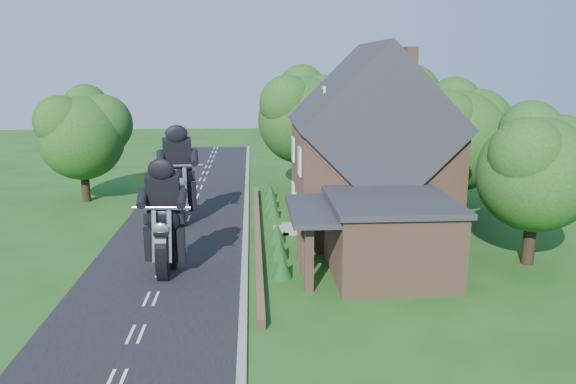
{
  "coord_description": "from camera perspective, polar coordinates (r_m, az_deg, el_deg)",
  "views": [
    {
      "loc": [
        4.06,
        -23.98,
        8.97
      ],
      "look_at": [
        5.84,
        3.5,
        2.8
      ],
      "focal_mm": 35.0,
      "sensor_mm": 36.0,
      "label": 1
    }
  ],
  "objects": [
    {
      "name": "shrub_e",
      "position": [
        36.49,
        -1.66,
        -0.72
      ],
      "size": [
        0.9,
        0.9,
        1.1
      ],
      "primitive_type": "cone",
      "color": "#133D16",
      "rests_on": "ground"
    },
    {
      "name": "road",
      "position": [
        25.92,
        -12.61,
        -7.91
      ],
      "size": [
        7.0,
        80.0,
        0.02
      ],
      "primitive_type": "cube",
      "color": "black",
      "rests_on": "ground"
    },
    {
      "name": "shrub_c",
      "position": [
        29.25,
        -1.13,
        -4.11
      ],
      "size": [
        0.9,
        0.9,
        1.1
      ],
      "primitive_type": "cone",
      "color": "#133D16",
      "rests_on": "ground"
    },
    {
      "name": "kerb",
      "position": [
        25.59,
        -4.44,
        -7.79
      ],
      "size": [
        0.3,
        80.0,
        0.12
      ],
      "primitive_type": "cube",
      "color": "gray",
      "rests_on": "ground"
    },
    {
      "name": "motorcycle_lead",
      "position": [
        25.24,
        -12.26,
        -6.61
      ],
      "size": [
        0.55,
        1.7,
        1.56
      ],
      "primitive_type": null,
      "rotation": [
        0.0,
        0.0,
        3.06
      ],
      "color": "black",
      "rests_on": "ground"
    },
    {
      "name": "annex",
      "position": [
        24.96,
        9.94,
        -4.34
      ],
      "size": [
        7.05,
        5.94,
        3.44
      ],
      "color": "brown",
      "rests_on": "ground"
    },
    {
      "name": "tree_annex_side",
      "position": [
        27.74,
        24.49,
        2.61
      ],
      "size": [
        5.64,
        5.2,
        7.48
      ],
      "color": "black",
      "rests_on": "ground"
    },
    {
      "name": "shrub_b",
      "position": [
        26.87,
        -0.88,
        -5.64
      ],
      "size": [
        0.9,
        0.9,
        1.1
      ],
      "primitive_type": "cone",
      "color": "#133D16",
      "rests_on": "ground"
    },
    {
      "name": "tree_behind_left",
      "position": [
        41.44,
        2.0,
        8.14
      ],
      "size": [
        6.94,
        6.4,
        9.16
      ],
      "color": "black",
      "rests_on": "ground"
    },
    {
      "name": "tree_house_right",
      "position": [
        35.15,
        17.4,
        5.87
      ],
      "size": [
        6.51,
        6.0,
        8.4
      ],
      "color": "black",
      "rests_on": "ground"
    },
    {
      "name": "tree_far_road",
      "position": [
        39.84,
        -19.7,
        5.94
      ],
      "size": [
        6.08,
        5.6,
        7.84
      ],
      "color": "black",
      "rests_on": "ground"
    },
    {
      "name": "garden_wall",
      "position": [
        30.28,
        -3.11,
        -4.23
      ],
      "size": [
        0.3,
        22.0,
        0.4
      ],
      "primitive_type": "cube",
      "color": "brown",
      "rests_on": "ground"
    },
    {
      "name": "shrub_f",
      "position": [
        38.93,
        -1.8,
        0.12
      ],
      "size": [
        0.9,
        0.9,
        1.1
      ],
      "primitive_type": "cone",
      "color": "#133D16",
      "rests_on": "ground"
    },
    {
      "name": "tree_behind_house",
      "position": [
        41.47,
        10.54,
        8.62
      ],
      "size": [
        7.81,
        7.2,
        10.08
      ],
      "color": "black",
      "rests_on": "ground"
    },
    {
      "name": "motorcycle_follow",
      "position": [
        33.23,
        -10.96,
        -1.73
      ],
      "size": [
        0.73,
        1.91,
        1.73
      ],
      "primitive_type": null,
      "rotation": [
        0.0,
        0.0,
        3.28
      ],
      "color": "black",
      "rests_on": "ground"
    },
    {
      "name": "house",
      "position": [
        31.01,
        8.32,
        3.91
      ],
      "size": [
        9.54,
        8.64,
        10.24
      ],
      "color": "brown",
      "rests_on": "ground"
    },
    {
      "name": "shrub_d",
      "position": [
        34.06,
        -1.51,
        -1.69
      ],
      "size": [
        0.9,
        0.9,
        1.1
      ],
      "primitive_type": "cone",
      "color": "#133D16",
      "rests_on": "ground"
    },
    {
      "name": "ground",
      "position": [
        25.92,
        -12.6,
        -7.93
      ],
      "size": [
        120.0,
        120.0,
        0.0
      ],
      "primitive_type": "plane",
      "color": "#1C4B15",
      "rests_on": "ground"
    },
    {
      "name": "shrub_a",
      "position": [
        24.51,
        -0.59,
        -7.47
      ],
      "size": [
        0.9,
        0.9,
        1.1
      ],
      "primitive_type": "cone",
      "color": "#133D16",
      "rests_on": "ground"
    }
  ]
}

